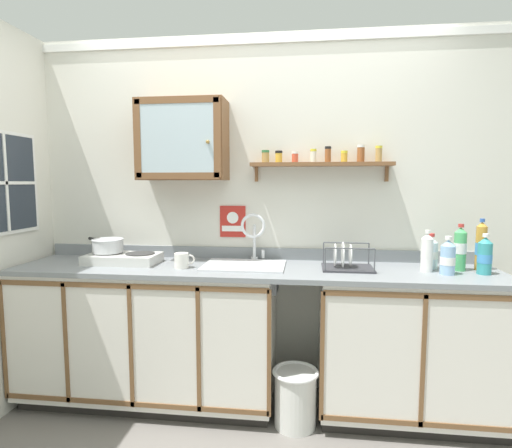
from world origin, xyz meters
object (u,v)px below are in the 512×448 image
at_px(bottle_water_clear_5, 431,253).
at_px(bottle_soda_green_1, 460,249).
at_px(sink, 246,269).
at_px(trash_bin, 295,397).
at_px(bottle_detergent_teal_3, 485,256).
at_px(hot_plate_stove, 123,258).
at_px(bottle_opaque_white_4, 427,253).
at_px(wall_cabinet, 183,140).
at_px(mug, 182,260).
at_px(bottle_juice_amber_2, 481,246).
at_px(bottle_water_blue_0, 448,258).
at_px(dish_rack, 346,263).
at_px(saucepan, 108,245).
at_px(warning_sign, 233,222).

bearing_deg(bottle_water_clear_5, bottle_soda_green_1, -14.26).
relative_size(sink, trash_bin, 1.48).
distance_m(sink, bottle_detergent_teal_3, 1.42).
relative_size(sink, hot_plate_stove, 1.10).
bearing_deg(sink, bottle_opaque_white_4, -1.83).
relative_size(sink, bottle_opaque_white_4, 2.06).
xyz_separation_m(bottle_opaque_white_4, trash_bin, (-0.77, -0.18, -0.85)).
bearing_deg(wall_cabinet, mug, -77.17).
relative_size(hot_plate_stove, bottle_soda_green_1, 1.65).
bearing_deg(bottle_soda_green_1, bottle_juice_amber_2, 14.92).
height_order(sink, bottle_water_blue_0, sink).
relative_size(sink, bottle_juice_amber_2, 1.63).
xyz_separation_m(hot_plate_stove, bottle_water_blue_0, (2.01, -0.08, 0.07)).
height_order(bottle_soda_green_1, trash_bin, bottle_soda_green_1).
bearing_deg(dish_rack, bottle_detergent_teal_3, -3.31).
distance_m(hot_plate_stove, dish_rack, 1.44).
bearing_deg(hot_plate_stove, bottle_juice_amber_2, 1.78).
bearing_deg(bottle_detergent_teal_3, dish_rack, 176.69).
relative_size(bottle_juice_amber_2, bottle_opaque_white_4, 1.26).
relative_size(bottle_water_blue_0, wall_cabinet, 0.38).
distance_m(saucepan, dish_rack, 1.56).
distance_m(mug, warning_sign, 0.49).
distance_m(bottle_juice_amber_2, bottle_opaque_white_4, 0.35).
xyz_separation_m(bottle_detergent_teal_3, mug, (-1.79, -0.05, -0.06)).
bearing_deg(saucepan, mug, -12.47).
bearing_deg(bottle_soda_green_1, saucepan, -179.64).
height_order(sink, bottle_detergent_teal_3, sink).
distance_m(hot_plate_stove, bottle_soda_green_1, 2.12).
height_order(sink, saucepan, sink).
height_order(bottle_soda_green_1, mug, bottle_soda_green_1).
bearing_deg(warning_sign, saucepan, -163.49).
bearing_deg(mug, bottle_soda_green_1, 4.58).
bearing_deg(hot_plate_stove, wall_cabinet, 19.63).
height_order(bottle_soda_green_1, wall_cabinet, wall_cabinet).
height_order(hot_plate_stove, wall_cabinet, wall_cabinet).
relative_size(bottle_opaque_white_4, mug, 2.01).
bearing_deg(mug, hot_plate_stove, 166.95).
height_order(bottle_juice_amber_2, bottle_opaque_white_4, bottle_juice_amber_2).
relative_size(bottle_juice_amber_2, warning_sign, 1.44).
bearing_deg(warning_sign, bottle_water_blue_0, -14.47).
relative_size(bottle_water_clear_5, mug, 1.77).
bearing_deg(bottle_detergent_teal_3, sink, 177.24).
height_order(bottle_opaque_white_4, mug, bottle_opaque_white_4).
relative_size(bottle_water_clear_5, warning_sign, 1.01).
xyz_separation_m(mug, wall_cabinet, (-0.05, 0.24, 0.76)).
xyz_separation_m(dish_rack, trash_bin, (-0.30, -0.19, -0.78)).
distance_m(bottle_water_clear_5, trash_bin, 1.20).
xyz_separation_m(hot_plate_stove, bottle_detergent_teal_3, (2.23, -0.05, 0.07)).
bearing_deg(warning_sign, trash_bin, -45.25).
relative_size(saucepan, bottle_opaque_white_4, 1.24).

